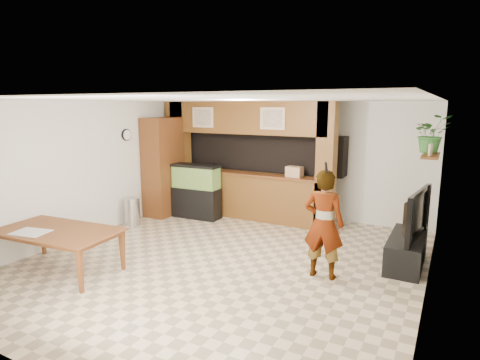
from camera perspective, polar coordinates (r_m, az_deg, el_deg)
The scene contains 20 objects.
floor at distance 6.73m, azimuth -2.33°, elevation -11.41°, with size 6.50×6.50×0.00m, color #C7AF8A.
ceiling at distance 6.24m, azimuth -2.51°, elevation 11.33°, with size 6.50×6.50×0.00m, color white.
wall_back at distance 9.26m, azimuth 7.89°, elevation 2.93°, with size 6.00×6.00×0.00m, color silver.
wall_left at distance 8.28m, azimuth -20.60°, elevation 1.44°, with size 6.50×6.50×0.00m, color silver.
wall_right at distance 5.50m, azimuth 25.62°, elevation -3.26°, with size 6.50×6.50×0.00m, color silver.
partition at distance 9.08m, azimuth 0.91°, elevation 2.96°, with size 4.20×0.99×2.60m.
wall_clock at distance 8.87m, azimuth -15.84°, elevation 6.19°, with size 0.05×0.25×0.25m.
wall_shelf at distance 7.36m, azimuth 25.50°, elevation 3.18°, with size 0.25×0.90×0.04m, color brown.
pantry_cabinet at distance 9.41m, azimuth -10.85°, elevation 1.86°, with size 0.56×0.92×2.24m, color brown.
trash_can at distance 8.82m, azimuth -15.07°, elevation -4.36°, with size 0.33×0.33×0.60m, color #B2B2B7.
aquarium at distance 9.09m, azimuth -6.24°, elevation -1.68°, with size 1.10×0.41×1.22m.
tv_stand at distance 7.02m, azimuth 22.58°, elevation -9.23°, with size 0.51×1.40×0.47m, color black.
television at distance 6.85m, azimuth 22.95°, elevation -4.35°, with size 1.33×0.17×0.77m, color black.
photo_frame at distance 7.11m, azimuth 25.47°, elevation 3.89°, with size 0.03×0.14×0.19m, color tan.
potted_plant at distance 7.56m, azimuth 25.57°, elevation 5.96°, with size 0.58×0.50×0.65m, color #2E692A.
person at distance 6.01m, azimuth 11.81°, elevation -6.16°, with size 0.59×0.39×1.62m, color #A87D5C.
microphone at distance 5.65m, azimuth 12.16°, elevation 1.75°, with size 0.04×0.04×0.17m, color black.
dining_table at distance 6.78m, azimuth -24.54°, elevation -9.23°, with size 1.88×1.05×0.66m, color brown.
newspaper_a at distance 6.75m, azimuth -27.61°, elevation -6.60°, with size 0.52×0.38×0.01m, color silver.
counter_box at distance 8.45m, azimuth 7.75°, elevation 1.17°, with size 0.33×0.22×0.22m, color #A67F5A.
Camera 1 is at (3.19, -5.36, 2.52)m, focal length 30.00 mm.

